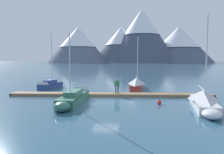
{
  "coord_description": "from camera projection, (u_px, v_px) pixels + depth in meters",
  "views": [
    {
      "loc": [
        2.5,
        -20.51,
        4.23
      ],
      "look_at": [
        0.0,
        6.0,
        2.0
      ],
      "focal_mm": 34.81,
      "sensor_mm": 36.0,
      "label": 1
    }
  ],
  "objects": [
    {
      "name": "ground_plane",
      "position": [
        106.0,
        103.0,
        20.93
      ],
      "size": [
        700.0,
        700.0,
        0.0
      ],
      "primitive_type": "plane",
      "color": "#335B75"
    },
    {
      "name": "mountain_west_summit",
      "position": [
        78.0,
        44.0,
        239.04
      ],
      "size": [
        68.14,
        68.14,
        39.05
      ],
      "color": "slate",
      "rests_on": "ground"
    },
    {
      "name": "mountain_central_massif",
      "position": [
        122.0,
        43.0,
        250.92
      ],
      "size": [
        68.59,
        68.59,
        41.57
      ],
      "color": "#424C60",
      "rests_on": "ground"
    },
    {
      "name": "mountain_shoulder_ridge",
      "position": [
        142.0,
        34.0,
        244.46
      ],
      "size": [
        81.06,
        81.06,
        60.16
      ],
      "color": "#424C60",
      "rests_on": "ground"
    },
    {
      "name": "mountain_east_summit",
      "position": [
        179.0,
        43.0,
        250.0
      ],
      "size": [
        78.83,
        78.83,
        41.56
      ],
      "color": "#4C566B",
      "rests_on": "ground"
    },
    {
      "name": "dock",
      "position": [
        110.0,
        95.0,
        24.89
      ],
      "size": [
        23.03,
        2.64,
        0.3
      ],
      "color": "#846B4C",
      "rests_on": "ground"
    },
    {
      "name": "sailboat_nearest_berth",
      "position": [
        52.0,
        84.0,
        31.69
      ],
      "size": [
        2.21,
        6.02,
        8.07
      ],
      "color": "navy",
      "rests_on": "ground"
    },
    {
      "name": "sailboat_second_berth",
      "position": [
        72.0,
        99.0,
        20.12
      ],
      "size": [
        1.73,
        7.09,
        6.51
      ],
      "color": "#336B56",
      "rests_on": "ground"
    },
    {
      "name": "sailboat_mid_dock_port",
      "position": [
        137.0,
        84.0,
        30.08
      ],
      "size": [
        2.08,
        6.69,
        7.32
      ],
      "color": "#B2332D",
      "rests_on": "ground"
    },
    {
      "name": "sailboat_mid_dock_starboard",
      "position": [
        204.0,
        100.0,
        18.35
      ],
      "size": [
        2.59,
        7.46,
        7.84
      ],
      "color": "silver",
      "rests_on": "ground"
    },
    {
      "name": "person_on_dock",
      "position": [
        117.0,
        85.0,
        24.84
      ],
      "size": [
        0.59,
        0.24,
        1.69
      ],
      "color": "#384256",
      "rests_on": "dock"
    },
    {
      "name": "mooring_buoy_inner_mooring",
      "position": [
        159.0,
        102.0,
        20.18
      ],
      "size": [
        0.41,
        0.41,
        0.49
      ],
      "color": "red",
      "rests_on": "ground"
    }
  ]
}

